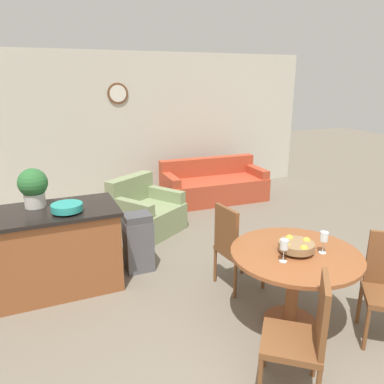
{
  "coord_description": "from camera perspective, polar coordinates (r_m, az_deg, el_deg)",
  "views": [
    {
      "loc": [
        -1.46,
        -1.39,
        2.23
      ],
      "look_at": [
        0.22,
        2.47,
        0.95
      ],
      "focal_mm": 35.0,
      "sensor_mm": 36.0,
      "label": 1
    }
  ],
  "objects": [
    {
      "name": "wine_glass_right",
      "position": [
        3.5,
        19.48,
        -6.56
      ],
      "size": [
        0.07,
        0.07,
        0.2
      ],
      "color": "silver",
      "rests_on": "dining_table"
    },
    {
      "name": "couch",
      "position": [
        7.1,
        3.28,
        0.93
      ],
      "size": [
        1.94,
        0.95,
        0.76
      ],
      "rotation": [
        0.0,
        0.0,
        -0.04
      ],
      "color": "#B24228",
      "rests_on": "ground_plane"
    },
    {
      "name": "armchair",
      "position": [
        5.71,
        -7.11,
        -3.16
      ],
      "size": [
        1.19,
        1.19,
        0.8
      ],
      "rotation": [
        0.0,
        0.0,
        0.57
      ],
      "color": "gray",
      "rests_on": "ground_plane"
    },
    {
      "name": "dining_chair_far_side",
      "position": [
        4.1,
        6.45,
        -7.92
      ],
      "size": [
        0.46,
        0.46,
        0.95
      ],
      "rotation": [
        0.0,
        0.0,
        4.82
      ],
      "color": "brown",
      "rests_on": "ground_plane"
    },
    {
      "name": "teal_bowl",
      "position": [
        4.02,
        -18.52,
        -2.24
      ],
      "size": [
        0.31,
        0.31,
        0.1
      ],
      "color": "teal",
      "rests_on": "kitchen_island"
    },
    {
      "name": "potted_plant",
      "position": [
        4.27,
        -23.05,
        0.82
      ],
      "size": [
        0.31,
        0.31,
        0.42
      ],
      "color": "beige",
      "rests_on": "kitchen_island"
    },
    {
      "name": "dining_table",
      "position": [
        3.57,
        15.32,
        -11.28
      ],
      "size": [
        1.16,
        1.16,
        0.75
      ],
      "color": "brown",
      "rests_on": "ground_plane"
    },
    {
      "name": "kitchen_island",
      "position": [
        4.34,
        -20.12,
        -8.22
      ],
      "size": [
        1.36,
        0.78,
        0.91
      ],
      "color": "brown",
      "rests_on": "ground_plane"
    },
    {
      "name": "trash_bin",
      "position": [
        4.54,
        -8.19,
        -7.6
      ],
      "size": [
        0.32,
        0.27,
        0.71
      ],
      "color": "#56565B",
      "rests_on": "ground_plane"
    },
    {
      "name": "wall_back",
      "position": [
        7.17,
        -11.69,
        9.6
      ],
      "size": [
        8.0,
        0.09,
        2.7
      ],
      "color": "beige",
      "rests_on": "ground_plane"
    },
    {
      "name": "dining_chair_near_left",
      "position": [
        2.92,
        16.65,
        -19.93
      ],
      "size": [
        0.59,
        0.59,
        0.95
      ],
      "rotation": [
        0.0,
        0.0,
        7.18
      ],
      "color": "brown",
      "rests_on": "ground_plane"
    },
    {
      "name": "wine_glass_left",
      "position": [
        3.24,
        13.88,
        -7.92
      ],
      "size": [
        0.07,
        0.07,
        0.2
      ],
      "color": "silver",
      "rests_on": "dining_table"
    },
    {
      "name": "fruit_bowl",
      "position": [
        3.47,
        15.62,
        -7.88
      ],
      "size": [
        0.32,
        0.32,
        0.12
      ],
      "color": "olive",
      "rests_on": "dining_table"
    }
  ]
}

